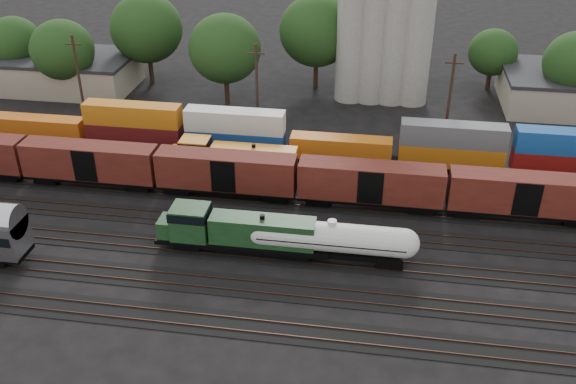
# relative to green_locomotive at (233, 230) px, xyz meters

# --- Properties ---
(ground) EXTENTS (600.00, 600.00, 0.00)m
(ground) POSITION_rel_green_locomotive_xyz_m (9.03, 5.00, -2.48)
(ground) COLOR black
(tracks) EXTENTS (180.00, 33.20, 0.20)m
(tracks) POSITION_rel_green_locomotive_xyz_m (9.03, 5.00, -2.43)
(tracks) COLOR black
(tracks) RESTS_ON ground
(green_locomotive) EXTENTS (16.38, 2.89, 4.34)m
(green_locomotive) POSITION_rel_green_locomotive_xyz_m (0.00, 0.00, 0.00)
(green_locomotive) COLOR black
(green_locomotive) RESTS_ON ground
(tank_car_a) EXTENTS (15.94, 2.85, 4.18)m
(tank_car_a) POSITION_rel_green_locomotive_xyz_m (9.29, 0.00, 0.02)
(tank_car_a) COLOR silver
(tank_car_a) RESTS_ON ground
(orange_locomotive) EXTENTS (16.28, 2.71, 4.07)m
(orange_locomotive) POSITION_rel_green_locomotive_xyz_m (-3.78, 15.00, -0.14)
(orange_locomotive) COLOR black
(orange_locomotive) RESTS_ON ground
(boxcar_string) EXTENTS (122.80, 2.90, 4.20)m
(boxcar_string) POSITION_rel_green_locomotive_xyz_m (4.70, 10.00, 0.64)
(boxcar_string) COLOR black
(boxcar_string) RESTS_ON ground
(container_wall) EXTENTS (163.34, 2.60, 5.80)m
(container_wall) POSITION_rel_green_locomotive_xyz_m (1.72, 20.00, 0.36)
(container_wall) COLOR black
(container_wall) RESTS_ON ground
(grain_silo) EXTENTS (13.40, 5.00, 29.00)m
(grain_silo) POSITION_rel_green_locomotive_xyz_m (12.31, 41.00, 8.78)
(grain_silo) COLOR gray
(grain_silo) RESTS_ON ground
(industrial_sheds) EXTENTS (119.38, 17.26, 5.10)m
(industrial_sheds) POSITION_rel_green_locomotive_xyz_m (15.65, 40.25, 0.08)
(industrial_sheds) COLOR #9E937F
(industrial_sheds) RESTS_ON ground
(tree_band) EXTENTS (168.62, 21.29, 14.16)m
(tree_band) POSITION_rel_green_locomotive_xyz_m (8.88, 40.69, 5.30)
(tree_band) COLOR black
(tree_band) RESTS_ON ground
(utility_poles) EXTENTS (122.20, 0.36, 12.00)m
(utility_poles) POSITION_rel_green_locomotive_xyz_m (9.03, 27.00, 3.73)
(utility_poles) COLOR black
(utility_poles) RESTS_ON ground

